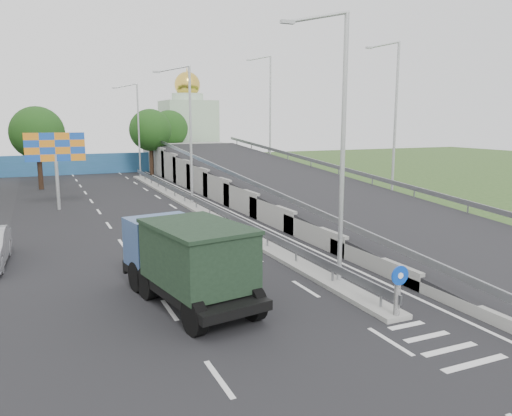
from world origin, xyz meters
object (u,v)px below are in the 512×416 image
lamp_post_far (137,125)px  church (188,127)px  lamp_post_near (339,136)px  dump_truck (187,257)px  lamp_post_mid (188,128)px  billboard (55,152)px  sign_bollard (398,290)px

lamp_post_far → church: bearing=54.8°
lamp_post_far → lamp_post_near: bearing=-90.0°
dump_truck → lamp_post_mid: bearing=63.4°
lamp_post_near → billboard: bearing=112.5°
sign_bollard → lamp_post_far: 44.08m
church → lamp_post_near: bearing=-100.4°
church → billboard: 37.23m
lamp_post_far → church: 17.15m
sign_bollard → lamp_post_near: lamp_post_near is taller
billboard → sign_bollard: bearing=-70.8°
lamp_post_far → church: size_ratio=0.73×
sign_bollard → lamp_post_mid: (0.11, 23.83, 4.77)m
church → billboard: church is taller
billboard → lamp_post_mid: bearing=-12.4°
lamp_post_mid → dump_truck: bearing=-106.6°
sign_bollard → dump_truck: dump_truck is taller
sign_bollard → lamp_post_near: 6.12m
dump_truck → church: bearing=63.7°
sign_bollard → lamp_post_mid: size_ratio=0.17×
lamp_post_near → lamp_post_far: bearing=90.0°
lamp_post_mid → billboard: lamp_post_mid is taller
sign_bollard → lamp_post_mid: 24.30m
lamp_post_near → lamp_post_mid: (0.00, 20.00, 0.00)m
lamp_post_far → billboard: size_ratio=1.83×
lamp_post_mid → dump_truck: 20.72m
church → billboard: (-19.00, -32.00, -1.12)m
dump_truck → billboard: bearing=88.8°
lamp_post_mid → lamp_post_far: (0.00, 20.00, 0.00)m
sign_bollard → lamp_post_far: lamp_post_far is taller
lamp_post_mid → billboard: bearing=167.6°
lamp_post_mid → dump_truck: size_ratio=1.42×
lamp_post_mid → billboard: 9.47m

